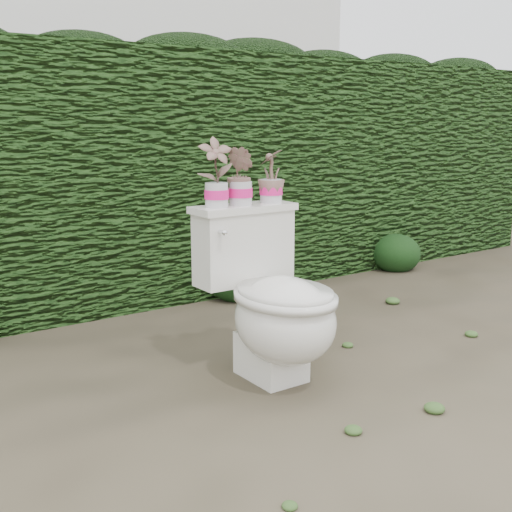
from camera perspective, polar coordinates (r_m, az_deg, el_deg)
ground at (r=3.03m, az=-4.42°, el=-10.55°), size 60.00×60.00×0.00m
hedge at (r=4.28m, az=-15.63°, el=6.67°), size 8.00×1.00×1.60m
toilet at (r=2.88m, az=1.59°, el=-4.27°), size 0.50×0.68×0.78m
potted_plant_left at (r=2.89m, az=-3.55°, el=7.30°), size 0.18×0.14×0.30m
potted_plant_center at (r=2.96m, az=-1.38°, el=6.98°), size 0.12×0.15×0.25m
potted_plant_right at (r=3.06m, az=1.36°, el=6.96°), size 0.19×0.19×0.23m
liriope_clump_2 at (r=4.26m, az=-1.58°, el=-1.48°), size 0.43×0.43×0.34m
liriope_clump_3 at (r=5.22m, az=12.33°, el=0.54°), size 0.39×0.39×0.31m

